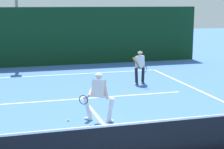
{
  "coord_description": "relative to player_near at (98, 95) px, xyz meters",
  "views": [
    {
      "loc": [
        -2.7,
        -7.68,
        3.71
      ],
      "look_at": [
        1.04,
        5.62,
        1.0
      ],
      "focal_mm": 59.17,
      "sensor_mm": 36.0,
      "label": 1
    }
  ],
  "objects": [
    {
      "name": "tennis_ball",
      "position": [
        -0.94,
        0.24,
        -0.82
      ],
      "size": [
        0.07,
        0.07,
        0.07
      ],
      "primitive_type": "sphere",
      "color": "#D1E033",
      "rests_on": "ground_plane"
    },
    {
      "name": "tennis_net",
      "position": [
        0.07,
        -3.24,
        -0.34
      ],
      "size": [
        11.06,
        0.09,
        1.07
      ],
      "color": "#1E4723",
      "rests_on": "ground_plane"
    },
    {
      "name": "player_far",
      "position": [
        3.11,
        4.74,
        -0.02
      ],
      "size": [
        0.67,
        0.91,
        1.54
      ],
      "rotation": [
        0.0,
        0.0,
        3.55
      ],
      "color": "black",
      "rests_on": "ground_plane"
    },
    {
      "name": "court_line_baseline_far",
      "position": [
        0.07,
        7.94,
        -0.85
      ],
      "size": [
        10.09,
        0.1,
        0.01
      ],
      "primitive_type": "cube",
      "color": "white",
      "rests_on": "ground_plane"
    },
    {
      "name": "back_fence_windscreen",
      "position": [
        0.07,
        10.96,
        0.87
      ],
      "size": [
        17.98,
        0.12,
        3.44
      ],
      "primitive_type": "cube",
      "color": "black",
      "rests_on": "ground_plane"
    },
    {
      "name": "court_line_centre",
      "position": [
        0.07,
        -0.04,
        -0.85
      ],
      "size": [
        0.1,
        6.4,
        0.01
      ],
      "primitive_type": "cube",
      "color": "white",
      "rests_on": "ground_plane"
    },
    {
      "name": "court_line_service",
      "position": [
        0.07,
        2.86,
        -0.85
      ],
      "size": [
        8.23,
        0.1,
        0.01
      ],
      "primitive_type": "cube",
      "color": "white",
      "rests_on": "ground_plane"
    },
    {
      "name": "player_near",
      "position": [
        0.0,
        0.0,
        0.0
      ],
      "size": [
        1.15,
        0.81,
        1.56
      ],
      "rotation": [
        0.0,
        0.0,
        2.56
      ],
      "color": "silver",
      "rests_on": "ground_plane"
    }
  ]
}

